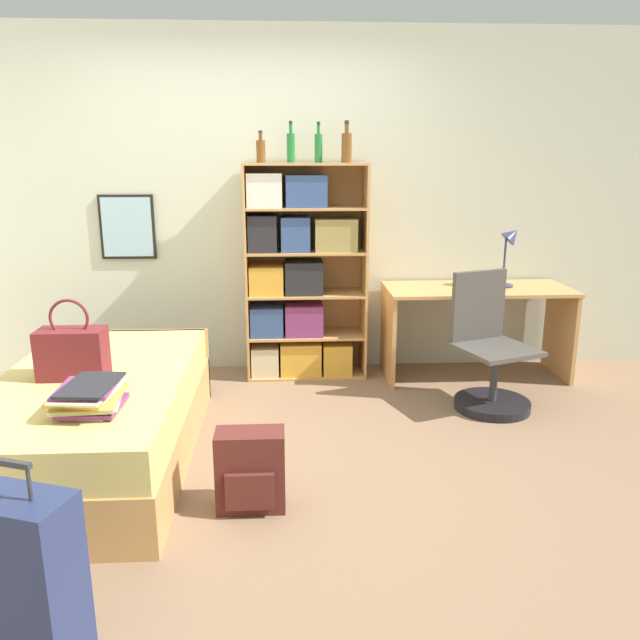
{
  "coord_description": "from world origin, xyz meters",
  "views": [
    {
      "loc": [
        0.32,
        -3.27,
        1.66
      ],
      "look_at": [
        0.5,
        0.19,
        0.75
      ],
      "focal_mm": 35.0,
      "sensor_mm": 36.0,
      "label": 1
    }
  ],
  "objects_px": {
    "suitcase": "(8,574)",
    "desk_chair": "(489,366)",
    "handbag": "(72,352)",
    "bookcase": "(297,277)",
    "bottle_brown": "(291,147)",
    "bottle_clear": "(319,147)",
    "bottle_green": "(261,150)",
    "bottle_blue": "(347,147)",
    "desk": "(476,313)",
    "bed": "(98,418)",
    "desk_lamp": "(510,245)",
    "book_stack_on_bed": "(90,397)",
    "backpack": "(251,471)"
  },
  "relations": [
    {
      "from": "handbag",
      "to": "backpack",
      "type": "xyz_separation_m",
      "value": [
        0.97,
        -0.53,
        -0.45
      ]
    },
    {
      "from": "handbag",
      "to": "bottle_brown",
      "type": "bearing_deg",
      "value": 50.43
    },
    {
      "from": "suitcase",
      "to": "desk_chair",
      "type": "height_order",
      "value": "desk_chair"
    },
    {
      "from": "desk_chair",
      "to": "bed",
      "type": "bearing_deg",
      "value": -165.14
    },
    {
      "from": "bottle_brown",
      "to": "handbag",
      "type": "bearing_deg",
      "value": -129.57
    },
    {
      "from": "desk_lamp",
      "to": "backpack",
      "type": "bearing_deg",
      "value": -135.34
    },
    {
      "from": "book_stack_on_bed",
      "to": "desk_chair",
      "type": "height_order",
      "value": "desk_chair"
    },
    {
      "from": "bottle_green",
      "to": "desk_lamp",
      "type": "relative_size",
      "value": 0.47
    },
    {
      "from": "handbag",
      "to": "desk_lamp",
      "type": "relative_size",
      "value": 0.92
    },
    {
      "from": "bottle_green",
      "to": "desk_lamp",
      "type": "distance_m",
      "value": 1.97
    },
    {
      "from": "bottle_green",
      "to": "bottle_brown",
      "type": "distance_m",
      "value": 0.22
    },
    {
      "from": "bed",
      "to": "suitcase",
      "type": "distance_m",
      "value": 1.43
    },
    {
      "from": "suitcase",
      "to": "desk",
      "type": "bearing_deg",
      "value": 48.3
    },
    {
      "from": "suitcase",
      "to": "bottle_brown",
      "type": "relative_size",
      "value": 2.5
    },
    {
      "from": "backpack",
      "to": "handbag",
      "type": "bearing_deg",
      "value": 151.46
    },
    {
      "from": "bookcase",
      "to": "bottle_brown",
      "type": "height_order",
      "value": "bottle_brown"
    },
    {
      "from": "bed",
      "to": "desk_lamp",
      "type": "relative_size",
      "value": 3.98
    },
    {
      "from": "bottle_brown",
      "to": "bottle_clear",
      "type": "height_order",
      "value": "bottle_brown"
    },
    {
      "from": "bottle_brown",
      "to": "book_stack_on_bed",
      "type": "bearing_deg",
      "value": -116.98
    },
    {
      "from": "handbag",
      "to": "book_stack_on_bed",
      "type": "bearing_deg",
      "value": -64.39
    },
    {
      "from": "bottle_green",
      "to": "bottle_brown",
      "type": "relative_size",
      "value": 0.76
    },
    {
      "from": "bookcase",
      "to": "desk_chair",
      "type": "height_order",
      "value": "bookcase"
    },
    {
      "from": "bookcase",
      "to": "desk",
      "type": "bearing_deg",
      "value": -4.7
    },
    {
      "from": "suitcase",
      "to": "desk",
      "type": "distance_m",
      "value": 3.6
    },
    {
      "from": "desk",
      "to": "backpack",
      "type": "distance_m",
      "value": 2.46
    },
    {
      "from": "suitcase",
      "to": "desk_chair",
      "type": "xyz_separation_m",
      "value": [
        2.31,
        2.07,
        -0.02
      ]
    },
    {
      "from": "bottle_green",
      "to": "desk_chair",
      "type": "relative_size",
      "value": 0.24
    },
    {
      "from": "bed",
      "to": "desk",
      "type": "relative_size",
      "value": 1.36
    },
    {
      "from": "bookcase",
      "to": "backpack",
      "type": "distance_m",
      "value": 2.03
    },
    {
      "from": "desk_lamp",
      "to": "suitcase",
      "type": "bearing_deg",
      "value": -134.11
    },
    {
      "from": "desk",
      "to": "bottle_blue",
      "type": "bearing_deg",
      "value": 173.74
    },
    {
      "from": "suitcase",
      "to": "bookcase",
      "type": "relative_size",
      "value": 0.45
    },
    {
      "from": "desk",
      "to": "backpack",
      "type": "height_order",
      "value": "desk"
    },
    {
      "from": "bottle_blue",
      "to": "desk_chair",
      "type": "bearing_deg",
      "value": -38.08
    },
    {
      "from": "desk_chair",
      "to": "bottle_green",
      "type": "bearing_deg",
      "value": 154.67
    },
    {
      "from": "handbag",
      "to": "bottle_blue",
      "type": "xyz_separation_m",
      "value": [
        1.6,
        1.4,
        1.08
      ]
    },
    {
      "from": "desk_chair",
      "to": "backpack",
      "type": "relative_size",
      "value": 2.3
    },
    {
      "from": "bottle_green",
      "to": "bed",
      "type": "bearing_deg",
      "value": -123.07
    },
    {
      "from": "bed",
      "to": "bottle_blue",
      "type": "xyz_separation_m",
      "value": [
        1.51,
        1.36,
        1.48
      ]
    },
    {
      "from": "suitcase",
      "to": "bottle_green",
      "type": "xyz_separation_m",
      "value": [
        0.77,
        2.8,
        1.4
      ]
    },
    {
      "from": "bookcase",
      "to": "bottle_clear",
      "type": "bearing_deg",
      "value": 15.15
    },
    {
      "from": "suitcase",
      "to": "backpack",
      "type": "distance_m",
      "value": 1.16
    },
    {
      "from": "bookcase",
      "to": "desk_lamp",
      "type": "bearing_deg",
      "value": -3.1
    },
    {
      "from": "suitcase",
      "to": "desk_chair",
      "type": "relative_size",
      "value": 0.8
    },
    {
      "from": "bottle_blue",
      "to": "desk",
      "type": "bearing_deg",
      "value": -6.26
    },
    {
      "from": "desk",
      "to": "desk_chair",
      "type": "relative_size",
      "value": 1.52
    },
    {
      "from": "handbag",
      "to": "bookcase",
      "type": "distance_m",
      "value": 1.87
    },
    {
      "from": "desk_lamp",
      "to": "desk_chair",
      "type": "height_order",
      "value": "desk_lamp"
    },
    {
      "from": "backpack",
      "to": "bottle_brown",
      "type": "bearing_deg",
      "value": 83.34
    },
    {
      "from": "bookcase",
      "to": "desk_chair",
      "type": "xyz_separation_m",
      "value": [
        1.28,
        -0.72,
        -0.49
      ]
    }
  ]
}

